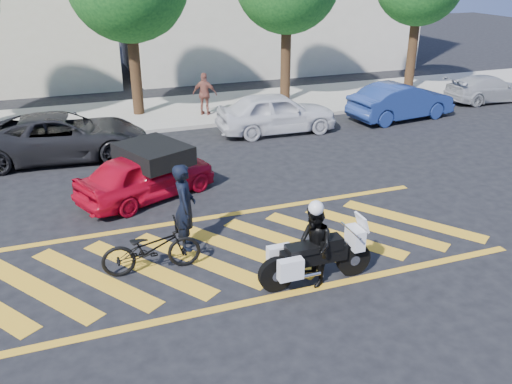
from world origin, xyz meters
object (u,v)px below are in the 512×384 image
object	(u,v)px
bicycle	(151,248)
red_convertible	(147,175)
parked_mid_left	(63,136)
parked_far_right	(488,89)
parked_right	(401,101)
police_motorcycle	(314,257)
officer_moto	(314,246)
officer_bike	(185,207)
parked_mid_right	(276,113)

from	to	relation	value
bicycle	red_convertible	size ratio (longest dim) A/B	0.53
parked_mid_left	parked_far_right	distance (m)	18.39
bicycle	parked_right	bearing A→B (deg)	-52.52
police_motorcycle	parked_right	xyz separation A→B (m)	(8.54, 9.74, 0.15)
police_motorcycle	parked_mid_left	distance (m)	10.46
police_motorcycle	parked_right	world-z (taller)	parked_right
parked_far_right	red_convertible	bearing A→B (deg)	109.59
parked_right	parked_mid_left	bearing A→B (deg)	83.71
officer_moto	red_convertible	bearing A→B (deg)	-156.14
officer_moto	red_convertible	world-z (taller)	officer_moto
parked_right	parked_far_right	xyz separation A→B (m)	(5.40, 1.14, -0.14)
bicycle	officer_moto	xyz separation A→B (m)	(2.95, -1.56, 0.30)
bicycle	parked_mid_left	xyz separation A→B (m)	(-1.44, 7.92, 0.21)
parked_mid_left	parked_far_right	xyz separation A→B (m)	(18.34, 1.40, -0.15)
bicycle	officer_bike	bearing A→B (deg)	-48.75
officer_moto	parked_far_right	bearing A→B (deg)	127.84
bicycle	parked_far_right	xyz separation A→B (m)	(16.90, 9.32, 0.05)
police_motorcycle	officer_moto	xyz separation A→B (m)	(-0.02, 0.00, 0.25)
officer_moto	parked_far_right	size ratio (longest dim) A/B	0.41
red_convertible	officer_bike	bearing A→B (deg)	162.22
officer_bike	police_motorcycle	world-z (taller)	officer_bike
red_convertible	parked_far_right	world-z (taller)	red_convertible
red_convertible	parked_mid_right	distance (m)	7.08
parked_right	parked_far_right	size ratio (longest dim) A/B	1.09
parked_mid_right	parked_far_right	distance (m)	10.86
parked_mid_right	parked_far_right	bearing A→B (deg)	-81.90
red_convertible	parked_mid_left	size ratio (longest dim) A/B	0.72
police_motorcycle	parked_mid_left	bearing A→B (deg)	114.78
red_convertible	parked_mid_left	xyz separation A→B (m)	(-1.99, 4.10, 0.08)
parked_far_right	bicycle	bearing A→B (deg)	119.86
parked_right	officer_moto	bearing A→B (deg)	131.29
bicycle	officer_moto	size ratio (longest dim) A/B	1.22
officer_bike	parked_right	bearing A→B (deg)	-43.51
parked_mid_left	parked_far_right	bearing A→B (deg)	-80.83
bicycle	officer_moto	distance (m)	3.35
red_convertible	parked_mid_right	bearing A→B (deg)	-75.82
parked_mid_left	bicycle	bearing A→B (deg)	-164.91
officer_moto	parked_far_right	world-z (taller)	officer_moto
bicycle	red_convertible	bearing A→B (deg)	-6.24
red_convertible	parked_right	distance (m)	11.78
police_motorcycle	parked_right	size ratio (longest dim) A/B	0.55
bicycle	parked_right	distance (m)	14.12
officer_bike	officer_moto	world-z (taller)	officer_bike
bicycle	parked_mid_right	bearing A→B (deg)	-34.56
parked_mid_right	parked_mid_left	bearing A→B (deg)	94.40
officer_bike	parked_mid_left	xyz separation A→B (m)	(-2.34, 7.19, -0.26)
officer_bike	parked_right	distance (m)	12.95
officer_bike	parked_mid_left	size ratio (longest dim) A/B	0.37
officer_bike	parked_right	world-z (taller)	officer_bike
officer_bike	parked_right	xyz separation A→B (m)	(10.60, 7.44, -0.27)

